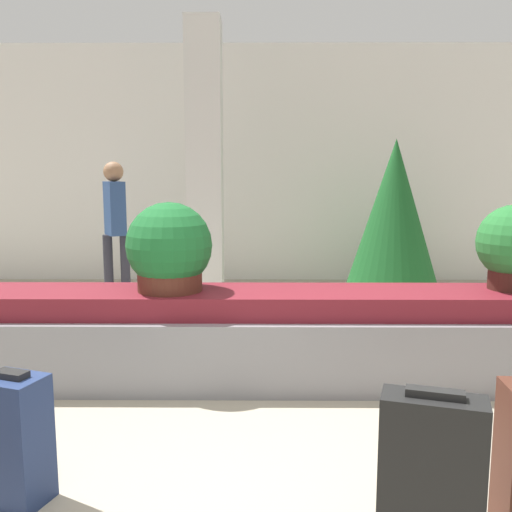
% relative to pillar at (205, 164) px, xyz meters
% --- Properties ---
extents(ground_plane, '(18.00, 18.00, 0.00)m').
position_rel_pillar_xyz_m(ground_plane, '(0.60, -4.15, -1.60)').
color(ground_plane, '#9E937F').
extents(back_wall, '(18.00, 0.06, 3.20)m').
position_rel_pillar_xyz_m(back_wall, '(0.60, 1.32, 0.00)').
color(back_wall, silver).
rests_on(back_wall, ground_plane).
extents(carousel, '(8.55, 0.74, 0.68)m').
position_rel_pillar_xyz_m(carousel, '(0.60, -2.60, -1.28)').
color(carousel, gray).
rests_on(carousel, ground_plane).
extents(pillar, '(0.40, 0.40, 3.20)m').
position_rel_pillar_xyz_m(pillar, '(0.00, 0.00, 0.00)').
color(pillar, silver).
rests_on(pillar, ground_plane).
extents(suitcase_3, '(0.42, 0.27, 0.73)m').
position_rel_pillar_xyz_m(suitcase_3, '(1.28, -4.61, -1.25)').
color(suitcase_3, black).
rests_on(suitcase_3, ground_plane).
extents(suitcase_4, '(0.33, 0.30, 0.63)m').
position_rel_pillar_xyz_m(suitcase_4, '(-0.49, -4.15, -1.30)').
color(suitcase_4, navy).
rests_on(suitcase_4, ground_plane).
extents(potted_plant_1, '(0.61, 0.61, 0.63)m').
position_rel_pillar_xyz_m(potted_plant_1, '(-0.01, -2.61, -0.63)').
color(potted_plant_1, '#4C2319').
rests_on(potted_plant_1, carousel).
extents(traveler_0, '(0.31, 0.37, 1.62)m').
position_rel_pillar_xyz_m(traveler_0, '(-1.05, -0.01, -0.64)').
color(traveler_0, '#282833').
rests_on(traveler_0, ground_plane).
extents(decorated_tree, '(1.07, 1.07, 1.89)m').
position_rel_pillar_xyz_m(decorated_tree, '(2.21, 0.11, -0.57)').
color(decorated_tree, '#4C331E').
rests_on(decorated_tree, ground_plane).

